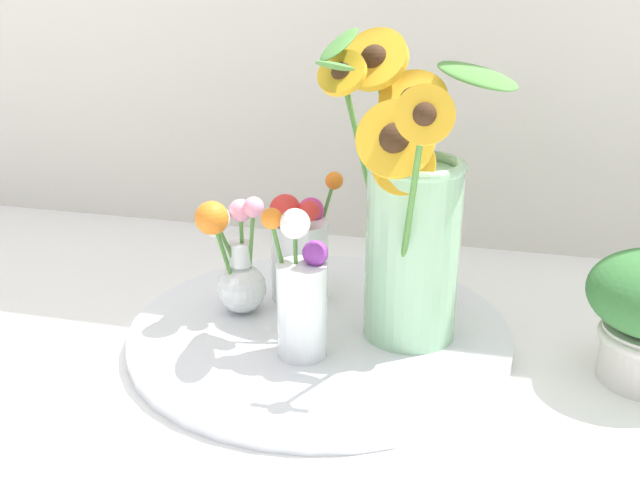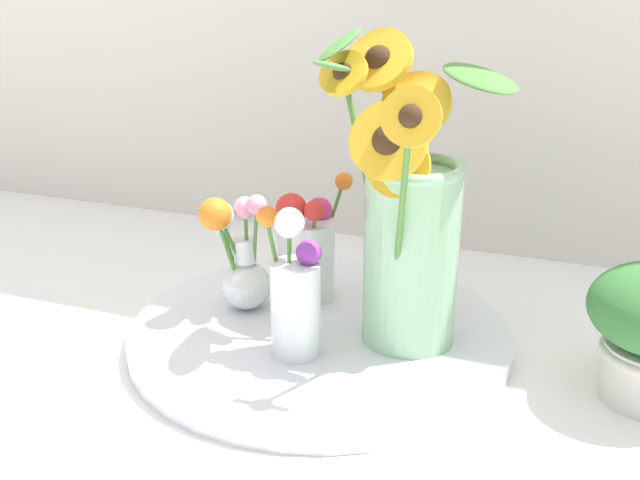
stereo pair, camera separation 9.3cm
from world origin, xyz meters
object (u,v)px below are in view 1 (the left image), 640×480
mason_jar_sunflowers (410,221)px  vase_small_center (301,296)px  serving_tray (320,333)px  vase_small_back (300,249)px  vase_bulb_right (234,260)px

mason_jar_sunflowers → vase_small_center: size_ratio=2.11×
serving_tray → vase_small_back: size_ratio=2.86×
vase_small_center → vase_small_back: bearing=106.6°
mason_jar_sunflowers → vase_small_back: bearing=156.3°
mason_jar_sunflowers → vase_bulb_right: bearing=-179.7°
serving_tray → mason_jar_sunflowers: (0.11, 0.01, 0.16)m
serving_tray → vase_bulb_right: size_ratio=2.96×
serving_tray → mason_jar_sunflowers: mason_jar_sunflowers is taller
serving_tray → vase_small_center: bearing=-92.3°
vase_small_center → vase_small_back: vase_small_center is taller
mason_jar_sunflowers → vase_small_center: mason_jar_sunflowers is taller
vase_small_center → vase_bulb_right: size_ratio=1.08×
mason_jar_sunflowers → vase_small_center: 0.16m
vase_bulb_right → vase_small_back: 0.10m
vase_bulb_right → serving_tray: bearing=-3.1°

